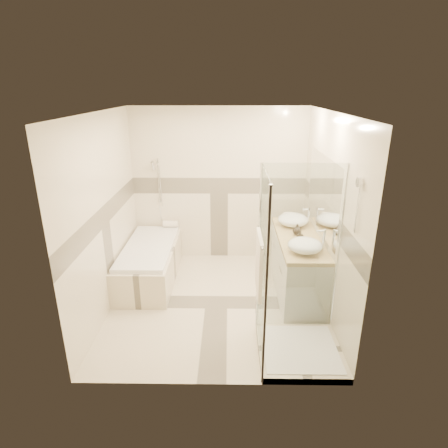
{
  "coord_description": "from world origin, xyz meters",
  "views": [
    {
      "loc": [
        0.17,
        -4.42,
        2.78
      ],
      "look_at": [
        0.1,
        0.25,
        1.05
      ],
      "focal_mm": 30.0,
      "sensor_mm": 36.0,
      "label": 1
    }
  ],
  "objects_px": {
    "vanity": "(297,265)",
    "vessel_sink_near": "(293,220)",
    "shower_enclosure": "(290,311)",
    "vessel_sink_far": "(305,245)",
    "amenity_bottle_b": "(297,229)",
    "amenity_bottle_a": "(300,236)",
    "bathtub": "(150,261)"
  },
  "relations": [
    {
      "from": "bathtub",
      "to": "vessel_sink_near",
      "type": "bearing_deg",
      "value": 2.6
    },
    {
      "from": "vessel_sink_near",
      "to": "bathtub",
      "type": "bearing_deg",
      "value": -177.4
    },
    {
      "from": "vanity",
      "to": "vessel_sink_near",
      "type": "distance_m",
      "value": 0.68
    },
    {
      "from": "bathtub",
      "to": "amenity_bottle_a",
      "type": "bearing_deg",
      "value": -13.27
    },
    {
      "from": "shower_enclosure",
      "to": "vanity",
      "type": "bearing_deg",
      "value": 77.03
    },
    {
      "from": "vessel_sink_near",
      "to": "amenity_bottle_b",
      "type": "height_order",
      "value": "vessel_sink_near"
    },
    {
      "from": "vanity",
      "to": "amenity_bottle_a",
      "type": "relative_size",
      "value": 11.26
    },
    {
      "from": "vanity",
      "to": "amenity_bottle_b",
      "type": "relative_size",
      "value": 10.58
    },
    {
      "from": "bathtub",
      "to": "vessel_sink_far",
      "type": "height_order",
      "value": "vessel_sink_far"
    },
    {
      "from": "amenity_bottle_b",
      "to": "amenity_bottle_a",
      "type": "bearing_deg",
      "value": -90.0
    },
    {
      "from": "bathtub",
      "to": "vessel_sink_far",
      "type": "relative_size",
      "value": 3.99
    },
    {
      "from": "vanity",
      "to": "amenity_bottle_b",
      "type": "distance_m",
      "value": 0.51
    },
    {
      "from": "shower_enclosure",
      "to": "vessel_sink_near",
      "type": "relative_size",
      "value": 4.61
    },
    {
      "from": "amenity_bottle_b",
      "to": "vanity",
      "type": "bearing_deg",
      "value": -76.55
    },
    {
      "from": "vanity",
      "to": "vessel_sink_near",
      "type": "xyz_separation_m",
      "value": [
        -0.02,
        0.45,
        0.51
      ]
    },
    {
      "from": "shower_enclosure",
      "to": "vessel_sink_far",
      "type": "relative_size",
      "value": 4.79
    },
    {
      "from": "vanity",
      "to": "vessel_sink_far",
      "type": "xyz_separation_m",
      "value": [
        -0.02,
        -0.49,
        0.51
      ]
    },
    {
      "from": "vessel_sink_near",
      "to": "vessel_sink_far",
      "type": "bearing_deg",
      "value": -90.0
    },
    {
      "from": "vessel_sink_near",
      "to": "vessel_sink_far",
      "type": "height_order",
      "value": "vessel_sink_near"
    },
    {
      "from": "shower_enclosure",
      "to": "amenity_bottle_a",
      "type": "relative_size",
      "value": 14.18
    },
    {
      "from": "bathtub",
      "to": "vessel_sink_near",
      "type": "height_order",
      "value": "vessel_sink_near"
    },
    {
      "from": "shower_enclosure",
      "to": "amenity_bottle_a",
      "type": "bearing_deg",
      "value": 76.29
    },
    {
      "from": "vessel_sink_far",
      "to": "amenity_bottle_b",
      "type": "xyz_separation_m",
      "value": [
        0.0,
        0.57,
        -0.01
      ]
    },
    {
      "from": "vanity",
      "to": "amenity_bottle_b",
      "type": "xyz_separation_m",
      "value": [
        -0.02,
        0.08,
        0.5
      ]
    },
    {
      "from": "bathtub",
      "to": "vanity",
      "type": "distance_m",
      "value": 2.18
    },
    {
      "from": "vessel_sink_near",
      "to": "amenity_bottle_b",
      "type": "distance_m",
      "value": 0.36
    },
    {
      "from": "vessel_sink_near",
      "to": "amenity_bottle_a",
      "type": "xyz_separation_m",
      "value": [
        0.0,
        -0.6,
        -0.02
      ]
    },
    {
      "from": "bathtub",
      "to": "vessel_sink_near",
      "type": "relative_size",
      "value": 3.84
    },
    {
      "from": "shower_enclosure",
      "to": "vessel_sink_far",
      "type": "distance_m",
      "value": 0.93
    },
    {
      "from": "vessel_sink_far",
      "to": "vanity",
      "type": "bearing_deg",
      "value": 87.65
    },
    {
      "from": "bathtub",
      "to": "amenity_bottle_a",
      "type": "height_order",
      "value": "amenity_bottle_a"
    },
    {
      "from": "bathtub",
      "to": "vanity",
      "type": "xyz_separation_m",
      "value": [
        2.15,
        -0.35,
        0.12
      ]
    }
  ]
}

